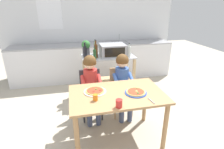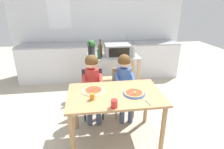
# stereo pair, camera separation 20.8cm
# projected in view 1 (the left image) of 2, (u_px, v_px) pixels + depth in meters

# --- Properties ---
(ground_plane) EXTENTS (11.00, 11.00, 0.00)m
(ground_plane) POSITION_uv_depth(u_px,v_px,m) (103.00, 101.00, 3.62)
(ground_plane) COLOR #B7AD99
(back_wall_tiled) EXTENTS (4.45, 0.13, 2.70)m
(back_wall_tiled) POSITION_uv_depth(u_px,v_px,m) (91.00, 24.00, 4.67)
(back_wall_tiled) COLOR silver
(back_wall_tiled) RESTS_ON ground
(kitchen_counter) EXTENTS (4.01, 0.60, 1.10)m
(kitchen_counter) POSITION_uv_depth(u_px,v_px,m) (94.00, 61.00, 4.63)
(kitchen_counter) COLOR silver
(kitchen_counter) RESTS_ON ground
(kitchen_island_cart) EXTENTS (1.05, 0.56, 0.86)m
(kitchen_island_cart) POSITION_uv_depth(u_px,v_px,m) (108.00, 69.00, 3.72)
(kitchen_island_cart) COLOR #B7BABF
(kitchen_island_cart) RESTS_ON ground
(toaster_oven) EXTENTS (0.50, 0.40, 0.23)m
(toaster_oven) POSITION_uv_depth(u_px,v_px,m) (113.00, 50.00, 3.59)
(toaster_oven) COLOR #999BA0
(toaster_oven) RESTS_ON kitchen_island_cart
(bottle_squat_spirits) EXTENTS (0.06, 0.06, 0.25)m
(bottle_squat_spirits) POSITION_uv_depth(u_px,v_px,m) (95.00, 54.00, 3.34)
(bottle_squat_spirits) COLOR #1E4723
(bottle_squat_spirits) RESTS_ON kitchen_island_cart
(bottle_brown_beer) EXTENTS (0.07, 0.07, 0.34)m
(bottle_brown_beer) POSITION_uv_depth(u_px,v_px,m) (96.00, 51.00, 3.43)
(bottle_brown_beer) COLOR #4C2D14
(bottle_brown_beer) RESTS_ON kitchen_island_cart
(bottle_slim_sauce) EXTENTS (0.05, 0.05, 0.30)m
(bottle_slim_sauce) POSITION_uv_depth(u_px,v_px,m) (95.00, 48.00, 3.71)
(bottle_slim_sauce) COLOR olive
(bottle_slim_sauce) RESTS_ON kitchen_island_cart
(bottle_tall_green_wine) EXTENTS (0.07, 0.07, 0.30)m
(bottle_tall_green_wine) POSITION_uv_depth(u_px,v_px,m) (85.00, 52.00, 3.46)
(bottle_tall_green_wine) COLOR black
(bottle_tall_green_wine) RESTS_ON kitchen_island_cart
(bottle_clear_vinegar) EXTENTS (0.07, 0.07, 0.28)m
(bottle_clear_vinegar) POSITION_uv_depth(u_px,v_px,m) (129.00, 52.00, 3.47)
(bottle_clear_vinegar) COLOR #ADB7B2
(bottle_clear_vinegar) RESTS_ON kitchen_island_cart
(potted_herb_plant) EXTENTS (0.17, 0.17, 0.30)m
(potted_herb_plant) POSITION_uv_depth(u_px,v_px,m) (86.00, 47.00, 3.58)
(potted_herb_plant) COLOR #4C4C51
(potted_herb_plant) RESTS_ON kitchen_island_cart
(dining_table) EXTENTS (1.24, 0.79, 0.75)m
(dining_table) POSITION_uv_depth(u_px,v_px,m) (117.00, 101.00, 2.39)
(dining_table) COLOR #AD7F51
(dining_table) RESTS_ON ground
(dining_chair_left) EXTENTS (0.36, 0.36, 0.81)m
(dining_chair_left) POSITION_uv_depth(u_px,v_px,m) (91.00, 90.00, 3.02)
(dining_chair_left) COLOR #333338
(dining_chair_left) RESTS_ON ground
(dining_chair_right) EXTENTS (0.36, 0.36, 0.81)m
(dining_chair_right) POSITION_uv_depth(u_px,v_px,m) (121.00, 88.00, 3.11)
(dining_chair_right) COLOR tan
(dining_chair_right) RESTS_ON ground
(child_in_red_shirt) EXTENTS (0.32, 0.42, 1.09)m
(child_in_red_shirt) POSITION_uv_depth(u_px,v_px,m) (91.00, 80.00, 2.83)
(child_in_red_shirt) COLOR #424C6B
(child_in_red_shirt) RESTS_ON ground
(child_in_blue_striped_shirt) EXTENTS (0.32, 0.42, 1.08)m
(child_in_blue_striped_shirt) POSITION_uv_depth(u_px,v_px,m) (123.00, 78.00, 2.92)
(child_in_blue_striped_shirt) COLOR #424C6B
(child_in_blue_striped_shirt) RESTS_ON ground
(pizza_plate_white) EXTENTS (0.30, 0.30, 0.03)m
(pizza_plate_white) POSITION_uv_depth(u_px,v_px,m) (95.00, 91.00, 2.38)
(pizza_plate_white) COLOR white
(pizza_plate_white) RESTS_ON dining_table
(pizza_plate_blue_rimmed) EXTENTS (0.29, 0.29, 0.03)m
(pizza_plate_blue_rimmed) POSITION_uv_depth(u_px,v_px,m) (136.00, 92.00, 2.35)
(pizza_plate_blue_rimmed) COLOR #3356B7
(pizza_plate_blue_rimmed) RESTS_ON dining_table
(drinking_cup_red) EXTENTS (0.08, 0.08, 0.10)m
(drinking_cup_red) POSITION_uv_depth(u_px,v_px,m) (119.00, 103.00, 2.02)
(drinking_cup_red) COLOR red
(drinking_cup_red) RESTS_ON dining_table
(drinking_cup_orange) EXTENTS (0.06, 0.06, 0.08)m
(drinking_cup_orange) POSITION_uv_depth(u_px,v_px,m) (95.00, 97.00, 2.16)
(drinking_cup_orange) COLOR orange
(drinking_cup_orange) RESTS_ON dining_table
(serving_spoon) EXTENTS (0.03, 0.14, 0.01)m
(serving_spoon) POSITION_uv_depth(u_px,v_px,m) (151.00, 101.00, 2.15)
(serving_spoon) COLOR #B7BABF
(serving_spoon) RESTS_ON dining_table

